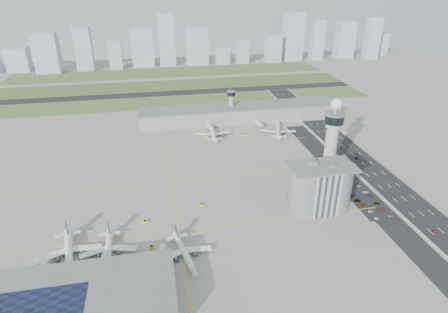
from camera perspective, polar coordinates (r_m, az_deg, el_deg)
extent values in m
plane|color=#9B9890|center=(260.46, 1.49, -6.29)|extent=(1000.00, 1000.00, 0.00)
cube|color=#476630|center=(462.04, -7.05, 8.30)|extent=(480.00, 50.00, 0.08)
cube|color=#485E2C|center=(533.91, -7.72, 10.69)|extent=(480.00, 60.00, 0.08)
cube|color=#415D2C|center=(611.39, -8.27, 12.61)|extent=(480.00, 70.00, 0.08)
cube|color=black|center=(497.37, -7.40, 9.57)|extent=(480.00, 22.00, 0.10)
cube|color=black|center=(303.76, 23.23, -3.55)|extent=(28.00, 500.00, 0.10)
cube|color=#9E9E99|center=(296.19, 20.98, -3.78)|extent=(0.60, 500.00, 1.20)
cube|color=#9E9E99|center=(311.29, 25.40, -3.16)|extent=(0.60, 500.00, 1.20)
cube|color=black|center=(283.75, 20.06, -5.10)|extent=(18.00, 260.00, 0.08)
cube|color=black|center=(274.22, 20.92, -6.40)|extent=(20.00, 44.00, 0.10)
cube|color=yellow|center=(231.42, -6.78, -11.17)|extent=(260.00, 0.60, 0.01)
cube|color=yellow|center=(281.62, -7.83, -3.87)|extent=(260.00, 0.60, 0.01)
cube|color=yellow|center=(335.06, -8.55, 1.17)|extent=(260.00, 0.60, 0.01)
cube|color=yellow|center=(281.62, -7.83, -3.87)|extent=(0.60, 260.00, 0.01)
cylinder|color=#ADAAA5|center=(278.28, 15.82, 0.52)|extent=(8.40, 8.40, 48.00)
cylinder|color=#ADAAA5|center=(269.91, 16.38, 4.74)|extent=(11.00, 11.00, 4.00)
cylinder|color=black|center=(268.55, 16.48, 5.53)|extent=(13.00, 13.00, 6.00)
cylinder|color=slate|center=(267.41, 16.58, 6.23)|extent=(14.00, 14.00, 1.00)
cylinder|color=#ADAAA5|center=(266.62, 16.64, 6.74)|extent=(1.60, 1.60, 5.00)
sphere|color=white|center=(265.25, 16.77, 7.65)|extent=(8.00, 8.00, 8.00)
cylinder|color=#ADAAA5|center=(393.51, 1.08, 7.47)|extent=(5.00, 5.00, 28.00)
cylinder|color=black|center=(389.00, 1.10, 9.57)|extent=(8.00, 8.00, 4.00)
cylinder|color=slate|center=(388.30, 1.11, 9.92)|extent=(8.60, 8.60, 0.80)
cube|color=#B2B2B7|center=(250.41, 14.38, -4.62)|extent=(18.00, 24.00, 30.00)
cylinder|color=#B2B2B7|center=(246.92, 12.47, -4.86)|extent=(24.00, 24.00, 30.00)
cylinder|color=#B2B2B7|center=(254.16, 16.22, -4.38)|extent=(24.00, 24.00, 30.00)
cube|color=slate|center=(243.13, 14.77, -1.49)|extent=(42.00, 24.00, 0.80)
cube|color=slate|center=(242.40, 13.24, -0.97)|extent=(6.00, 5.00, 3.00)
cube|color=slate|center=(243.10, 16.07, -1.32)|extent=(5.00, 4.00, 2.40)
cube|color=gray|center=(395.91, 2.56, 6.57)|extent=(210.00, 32.00, 15.00)
cube|color=slate|center=(393.35, 2.58, 7.66)|extent=(210.00, 32.00, 0.80)
cube|color=gray|center=(192.05, -20.75, -20.07)|extent=(84.00, 42.00, 12.00)
cube|color=slate|center=(187.67, -21.07, -18.69)|extent=(84.00, 42.00, 0.80)
cube|color=black|center=(187.51, -26.78, -19.86)|extent=(40.00, 22.00, 0.20)
imported|color=silver|center=(257.82, 22.24, -8.73)|extent=(3.42, 1.54, 1.14)
imported|color=#9798AA|center=(263.38, 21.46, -7.79)|extent=(3.51, 1.38, 1.14)
imported|color=#AA300A|center=(267.68, 20.35, -6.99)|extent=(4.90, 2.67, 1.30)
imported|color=black|center=(271.81, 19.68, -6.34)|extent=(4.61, 2.36, 1.28)
imported|color=#121F51|center=(276.92, 19.06, -5.60)|extent=(4.00, 2.06, 1.30)
imported|color=silver|center=(285.65, 18.23, -4.46)|extent=(3.48, 1.48, 1.12)
imported|color=gray|center=(263.95, 24.05, -8.23)|extent=(4.15, 1.92, 1.15)
imported|color=#A3242F|center=(268.24, 22.98, -7.42)|extent=(4.69, 2.41, 1.30)
imported|color=black|center=(273.45, 22.25, -6.61)|extent=(3.84, 2.06, 1.24)
imported|color=#15124E|center=(280.55, 21.35, -5.57)|extent=(3.93, 1.92, 1.24)
imported|color=silver|center=(283.82, 20.80, -5.08)|extent=(4.86, 2.59, 1.30)
imported|color=#A3A3A4|center=(289.67, 19.88, -4.27)|extent=(4.32, 1.76, 1.25)
imported|color=#AD2729|center=(260.15, 29.34, -10.02)|extent=(1.86, 3.49, 1.13)
imported|color=black|center=(331.82, 19.55, -0.27)|extent=(1.49, 3.69, 1.19)
imported|color=#151E4E|center=(399.27, 15.20, 4.78)|extent=(2.37, 4.46, 1.19)
imported|color=gray|center=(445.51, 10.17, 7.48)|extent=(1.51, 3.33, 1.11)
cube|color=#9EADC1|center=(688.05, -28.87, 12.81)|extent=(32.30, 25.84, 36.93)
cube|color=#9EADC1|center=(657.89, -25.39, 14.09)|extent=(35.81, 28.65, 60.36)
cube|color=#9EADC1|center=(650.99, -20.60, 15.10)|extent=(25.49, 20.39, 66.89)
cube|color=#9EADC1|center=(645.45, -16.20, 14.64)|extent=(20.04, 16.03, 45.20)
cube|color=#9EADC1|center=(660.61, -12.31, 16.00)|extent=(35.76, 28.61, 61.22)
cube|color=#9EADC1|center=(654.18, -8.76, 17.17)|extent=(26.33, 21.06, 83.39)
cube|color=#9EADC1|center=(660.69, -4.21, 16.54)|extent=(36.96, 29.57, 62.11)
cube|color=#9EADC1|center=(661.86, -0.24, 15.11)|extent=(23.01, 18.41, 27.75)
cube|color=#9EADC1|center=(667.85, 2.83, 15.67)|extent=(20.22, 16.18, 38.97)
cube|color=#9EADC1|center=(679.93, 7.48, 16.02)|extent=(26.14, 20.92, 46.89)
cube|color=#9EADC1|center=(701.46, 10.43, 17.55)|extent=(32.26, 25.81, 81.20)
cube|color=#9EADC1|center=(712.78, 14.01, 16.85)|extent=(21.59, 17.28, 68.75)
cube|color=#9EADC1|center=(746.95, 17.93, 16.57)|extent=(30.25, 24.20, 63.40)
cube|color=#9EADC1|center=(750.88, 21.67, 16.39)|extent=(23.04, 18.43, 71.56)
cube|color=#9EADC1|center=(795.35, 22.77, 15.53)|extent=(22.64, 18.11, 41.06)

